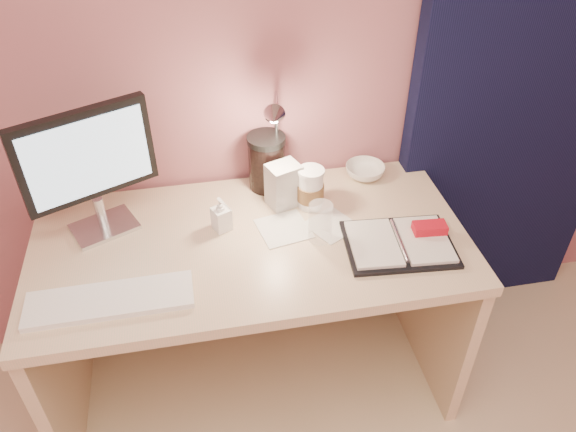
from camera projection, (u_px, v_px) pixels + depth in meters
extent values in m
plane|color=#A45F66|center=(228.00, 39.00, 1.76)|extent=(3.50, 0.00, 3.50)
cube|color=black|center=(531.00, 66.00, 1.97)|extent=(0.85, 0.08, 2.20)
cube|color=#C1B089|center=(251.00, 244.00, 1.82)|extent=(1.40, 0.70, 0.04)
cube|color=#C1B089|center=(61.00, 348.00, 1.94)|extent=(0.04, 0.66, 0.69)
cube|color=#C1B089|center=(431.00, 294.00, 2.14)|extent=(0.04, 0.66, 0.69)
cube|color=#C1B089|center=(243.00, 249.00, 2.26)|extent=(1.32, 0.03, 0.55)
cube|color=silver|center=(105.00, 227.00, 1.84)|extent=(0.24, 0.21, 0.01)
cylinder|color=silver|center=(101.00, 212.00, 1.81)|extent=(0.03, 0.03, 0.11)
cube|color=black|center=(85.00, 154.00, 1.67)|extent=(0.38, 0.20, 0.29)
cube|color=#ADD2EB|center=(80.00, 159.00, 1.65)|extent=(0.33, 0.15, 0.24)
cube|color=white|center=(110.00, 300.00, 1.59)|extent=(0.47, 0.14, 0.02)
cube|color=black|center=(399.00, 244.00, 1.78)|extent=(0.36, 0.28, 0.01)
cube|color=silver|center=(374.00, 243.00, 1.76)|extent=(0.17, 0.23, 0.01)
cube|color=silver|center=(425.00, 240.00, 1.78)|extent=(0.17, 0.23, 0.01)
cube|color=red|center=(430.00, 228.00, 1.79)|extent=(0.11, 0.06, 0.03)
cube|color=silver|center=(284.00, 229.00, 1.85)|extent=(0.19, 0.19, 0.00)
cube|color=silver|center=(331.00, 225.00, 1.86)|extent=(0.19, 0.19, 0.00)
cylinder|color=white|center=(311.00, 189.00, 1.90)|extent=(0.08, 0.08, 0.14)
cylinder|color=brown|center=(310.00, 192.00, 1.91)|extent=(0.09, 0.09, 0.06)
cylinder|color=white|center=(311.00, 171.00, 1.86)|extent=(0.09, 0.09, 0.01)
cylinder|color=white|center=(320.00, 222.00, 1.77)|extent=(0.08, 0.08, 0.13)
imported|color=silver|center=(365.00, 171.00, 2.07)|extent=(0.19, 0.19, 0.05)
imported|color=white|center=(221.00, 214.00, 1.81)|extent=(0.07, 0.07, 0.12)
cylinder|color=black|center=(267.00, 165.00, 1.98)|extent=(0.13, 0.13, 0.18)
cube|color=silver|center=(284.00, 185.00, 1.91)|extent=(0.13, 0.12, 0.16)
cylinder|color=silver|center=(277.00, 180.00, 2.05)|extent=(0.09, 0.09, 0.01)
cylinder|color=silver|center=(277.00, 138.00, 1.95)|extent=(0.01, 0.01, 0.34)
cone|color=silver|center=(295.00, 116.00, 1.73)|extent=(0.08, 0.07, 0.07)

